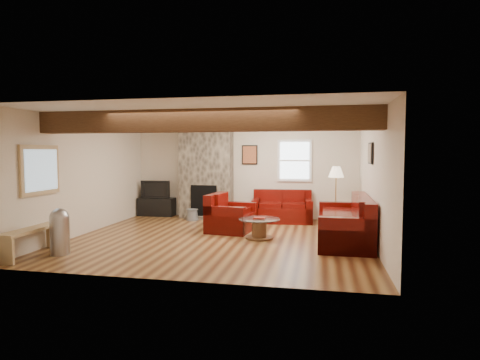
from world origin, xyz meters
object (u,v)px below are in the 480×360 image
(loveseat, at_px, (282,206))
(floor_lamp, at_px, (336,175))
(tv_cabinet, at_px, (157,207))
(armchair_red, at_px, (231,213))
(television, at_px, (156,189))
(coffee_table, at_px, (259,229))
(sofa_three, at_px, (344,219))

(loveseat, xyz_separation_m, floor_lamp, (1.31, -0.29, 0.82))
(tv_cabinet, distance_m, floor_lamp, 4.97)
(armchair_red, xyz_separation_m, floor_lamp, (2.32, 1.15, 0.80))
(loveseat, xyz_separation_m, armchair_red, (-1.01, -1.44, 0.02))
(television, xyz_separation_m, floor_lamp, (4.84, -0.59, 0.48))
(television, distance_m, floor_lamp, 4.90)
(armchair_red, bearing_deg, coffee_table, -123.90)
(television, bearing_deg, sofa_three, -25.43)
(tv_cabinet, xyz_separation_m, television, (0.00, 0.00, 0.49))
(tv_cabinet, bearing_deg, loveseat, -4.87)
(coffee_table, xyz_separation_m, tv_cabinet, (-3.25, 2.38, 0.04))
(sofa_three, xyz_separation_m, loveseat, (-1.41, 2.04, -0.05))
(sofa_three, distance_m, tv_cabinet, 5.46)
(loveseat, relative_size, armchair_red, 1.45)
(coffee_table, distance_m, floor_lamp, 2.60)
(television, height_order, floor_lamp, floor_lamp)
(sofa_three, relative_size, loveseat, 1.56)
(tv_cabinet, bearing_deg, coffee_table, -36.27)
(sofa_three, relative_size, coffee_table, 2.77)
(loveseat, distance_m, floor_lamp, 1.58)
(armchair_red, bearing_deg, tv_cabinet, 62.91)
(tv_cabinet, relative_size, floor_lamp, 0.70)
(loveseat, distance_m, armchair_red, 1.76)
(loveseat, relative_size, tv_cabinet, 1.49)
(tv_cabinet, bearing_deg, floor_lamp, -6.96)
(sofa_three, height_order, tv_cabinet, sofa_three)
(tv_cabinet, bearing_deg, television, 0.00)
(tv_cabinet, height_order, television, television)
(coffee_table, xyz_separation_m, floor_lamp, (1.59, 1.79, 1.01))
(sofa_three, bearing_deg, armchair_red, -103.63)
(coffee_table, relative_size, television, 1.01)
(television, bearing_deg, floor_lamp, -6.96)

